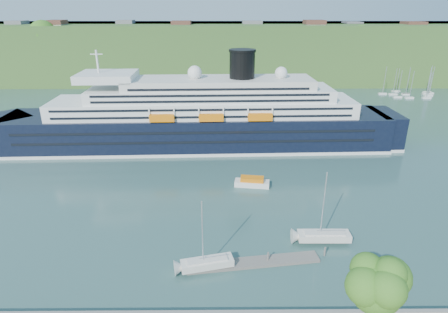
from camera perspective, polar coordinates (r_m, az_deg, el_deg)
far_hillside at (r=177.00m, az=0.71°, el=15.75°), size 400.00×50.00×24.00m
quay_coping at (r=43.40m, az=4.68°, el=-22.62°), size 220.00×0.50×0.30m
cruise_ship at (r=87.14m, az=-4.36°, el=8.58°), size 101.31×17.82×22.66m
promenade_tree at (r=39.63m, az=21.89°, el=-19.49°), size 6.45×6.45×10.69m
floating_pontoon at (r=51.29m, az=4.49°, el=-15.78°), size 17.77×4.53×0.39m
sailboat_white_near at (r=47.55m, az=-2.66°, el=-12.28°), size 7.71×3.73×9.60m
sailboat_white_far at (r=54.13m, az=15.42°, el=-7.91°), size 8.20×2.34×10.57m
tender_launch at (r=70.44m, az=4.29°, el=-3.82°), size 6.77×3.14×1.80m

